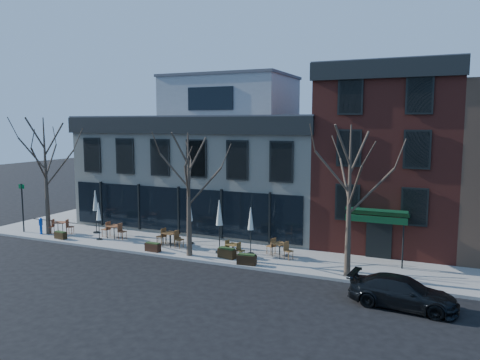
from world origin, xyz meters
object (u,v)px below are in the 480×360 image
at_px(parked_sedan, 403,292).
at_px(cafe_set_0, 60,226).
at_px(call_box, 41,225).
at_px(umbrella_0, 95,203).

xyz_separation_m(parked_sedan, cafe_set_0, (-22.62, 3.75, 0.01)).
height_order(call_box, umbrella_0, umbrella_0).
relative_size(parked_sedan, cafe_set_0, 2.33).
bearing_deg(call_box, parked_sedan, -7.44).
bearing_deg(cafe_set_0, call_box, -149.15).
bearing_deg(cafe_set_0, parked_sedan, -9.41).
bearing_deg(umbrella_0, call_box, -149.92).
height_order(parked_sedan, cafe_set_0, parked_sedan).
distance_m(parked_sedan, umbrella_0, 21.16).
bearing_deg(parked_sedan, cafe_set_0, 85.81).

